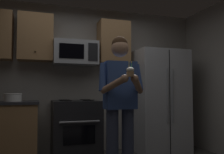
{
  "coord_description": "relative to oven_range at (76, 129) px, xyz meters",
  "views": [
    {
      "loc": [
        -0.79,
        -2.58,
        1.09
      ],
      "look_at": [
        0.1,
        0.22,
        1.25
      ],
      "focal_mm": 38.62,
      "sensor_mm": 36.0,
      "label": 1
    }
  ],
  "objects": [
    {
      "name": "wall_back",
      "position": [
        0.15,
        0.39,
        0.84
      ],
      "size": [
        4.4,
        0.1,
        2.6
      ],
      "primitive_type": "cube",
      "color": "gray",
      "rests_on": "ground"
    },
    {
      "name": "bowl_large_white",
      "position": [
        -0.96,
        -0.02,
        0.52
      ],
      "size": [
        0.26,
        0.26,
        0.12
      ],
      "color": "white",
      "rests_on": "counter_left"
    },
    {
      "name": "oven_range",
      "position": [
        0.0,
        0.0,
        0.0
      ],
      "size": [
        0.76,
        0.7,
        0.93
      ],
      "color": "black",
      "rests_on": "ground"
    },
    {
      "name": "cupcake",
      "position": [
        0.36,
        -1.48,
        0.83
      ],
      "size": [
        0.09,
        0.09,
        0.17
      ],
      "color": "#A87F56"
    },
    {
      "name": "refrigerator",
      "position": [
        1.5,
        -0.04,
        0.44
      ],
      "size": [
        0.9,
        0.75,
        1.8
      ],
      "color": "#B7BABF",
      "rests_on": "ground"
    },
    {
      "name": "person",
      "position": [
        0.36,
        -1.15,
        0.53
      ],
      "size": [
        0.6,
        0.48,
        1.76
      ],
      "color": "#383F59",
      "rests_on": "ground"
    },
    {
      "name": "microwave",
      "position": [
        0.0,
        0.12,
        1.26
      ],
      "size": [
        0.74,
        0.41,
        0.4
      ],
      "color": "#9EA0A5"
    },
    {
      "name": "cabinet_row_upper",
      "position": [
        -0.57,
        0.17,
        1.49
      ],
      "size": [
        2.78,
        0.36,
        0.76
      ],
      "color": "#9E7247"
    }
  ]
}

